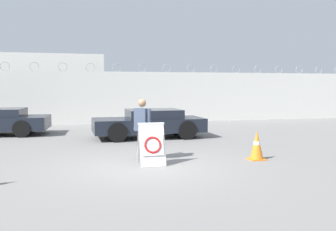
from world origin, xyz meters
The scene contains 7 objects.
ground_plane centered at (0.00, 0.00, 0.00)m, with size 90.00×90.00×0.00m, color gray.
perimeter_wall centered at (0.00, 11.15, 1.41)m, with size 36.00×0.30×3.26m.
building_block centered at (-3.23, 16.62, 1.95)m, with size 6.90×6.68×3.91m.
barricade_sign centered at (0.24, 0.14, 0.55)m, with size 0.69×0.75×1.10m.
security_guard centered at (0.12, 0.76, 0.94)m, with size 0.44×0.66×1.69m.
traffic_cone_mid centered at (3.21, 0.04, 0.40)m, with size 0.44×0.44×0.81m.
parked_car_rear_sedan centered at (1.23, 5.07, 0.59)m, with size 4.31×1.92×1.12m.
Camera 1 is at (-1.80, -9.28, 2.06)m, focal length 40.00 mm.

